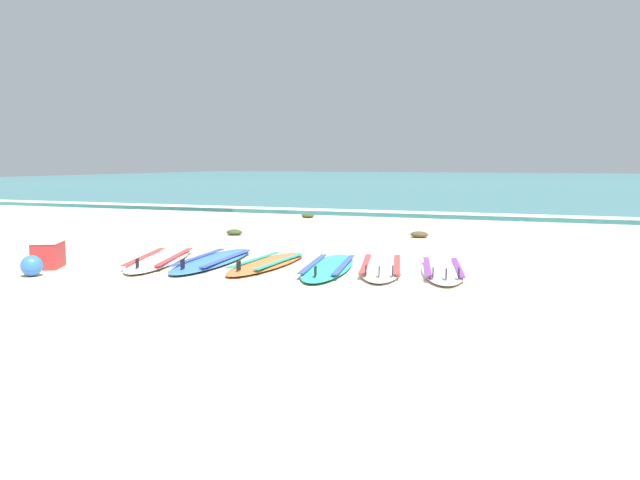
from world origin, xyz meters
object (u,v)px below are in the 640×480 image
surfboard_2 (268,263)px  beach_ball (32,266)px  surfboard_1 (213,260)px  surfboard_0 (160,259)px  surfboard_3 (328,267)px  surfboard_4 (381,267)px  cooler_box (48,253)px  surfboard_5 (442,270)px

surfboard_2 → beach_ball: 2.77m
surfboard_1 → surfboard_2: bearing=2.5°
surfboard_0 → surfboard_3: (2.30, 0.21, 0.00)m
surfboard_2 → surfboard_3: size_ratio=0.91×
surfboard_3 → surfboard_4: size_ratio=0.99×
surfboard_1 → surfboard_0: bearing=-166.2°
surfboard_2 → surfboard_3: bearing=0.5°
surfboard_4 → beach_ball: 4.12m
surfboard_2 → cooler_box: bearing=-156.5°
surfboard_1 → beach_ball: size_ratio=9.33×
surfboard_2 → surfboard_5: 2.19m
surfboard_4 → cooler_box: bearing=-161.2°
surfboard_5 → surfboard_4: bearing=-176.6°
surfboard_2 → surfboard_5: bearing=7.7°
surfboard_3 → surfboard_5: bearing=12.0°
surfboard_2 → surfboard_4: 1.45m
surfboard_4 → beach_ball: (-3.67, -1.87, 0.09)m
surfboard_0 → surfboard_2: 1.49m
surfboard_1 → beach_ball: bearing=-132.7°
surfboard_4 → beach_ball: bearing=-152.9°
surfboard_0 → cooler_box: bearing=-139.4°
surfboard_3 → surfboard_4: bearing=21.8°
surfboard_1 → surfboard_4: bearing=7.3°
surfboard_1 → surfboard_2: 0.77m
surfboard_3 → beach_ball: beach_ball is taller
beach_ball → surfboard_3: bearing=28.0°
surfboard_1 → surfboard_5: bearing=6.4°
surfboard_3 → cooler_box: size_ratio=4.00×
surfboard_4 → surfboard_5: 0.74m
surfboard_4 → cooler_box: cooler_box is taller
surfboard_4 → cooler_box: 4.16m
beach_ball → surfboard_4: bearing=27.1°
cooler_box → beach_ball: size_ratio=2.24×
surfboard_1 → surfboard_3: same height
surfboard_2 → beach_ball: size_ratio=8.14×
surfboard_4 → cooler_box: (-3.93, -1.34, 0.16)m
surfboard_3 → surfboard_5: 1.38m
surfboard_2 → surfboard_1: bearing=-177.5°
surfboard_0 → cooler_box: 1.37m
surfboard_3 → beach_ball: (-3.06, -1.63, 0.09)m
cooler_box → surfboard_3: bearing=18.2°
surfboard_1 → cooler_box: 2.04m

